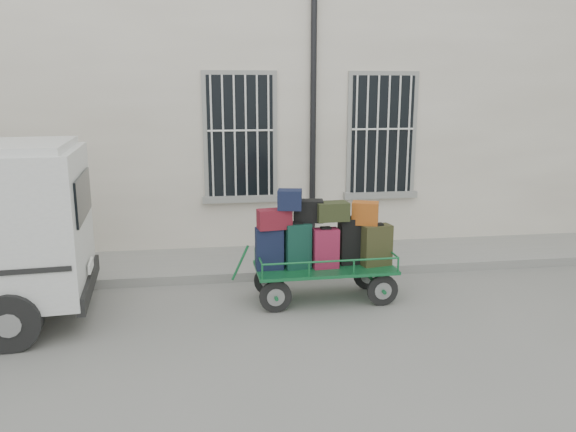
# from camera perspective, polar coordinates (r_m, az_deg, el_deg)

# --- Properties ---
(ground) EXTENTS (80.00, 80.00, 0.00)m
(ground) POSITION_cam_1_polar(r_m,az_deg,el_deg) (8.10, -0.28, -9.67)
(ground) COLOR slate
(ground) RESTS_ON ground
(building) EXTENTS (24.00, 5.15, 6.00)m
(building) POSITION_cam_1_polar(r_m,az_deg,el_deg) (12.96, -3.89, 12.27)
(building) COLOR beige
(building) RESTS_ON ground
(sidewalk) EXTENTS (24.00, 1.70, 0.15)m
(sidewalk) POSITION_cam_1_polar(r_m,az_deg,el_deg) (10.13, -2.08, -4.60)
(sidewalk) COLOR gray
(sidewalk) RESTS_ON ground
(luggage_cart) EXTENTS (2.41, 0.96, 1.70)m
(luggage_cart) POSITION_cam_1_polar(r_m,az_deg,el_deg) (8.26, 3.53, -2.94)
(luggage_cart) COLOR black
(luggage_cart) RESTS_ON ground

